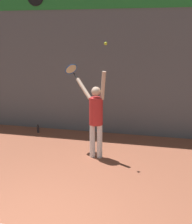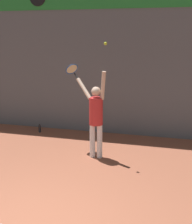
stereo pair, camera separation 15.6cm
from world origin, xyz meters
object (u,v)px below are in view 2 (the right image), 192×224
tennis_racket (72,70)px  tennis_ball (105,44)px  tennis_player (96,115)px  water_bottle (40,129)px

tennis_racket → tennis_ball: (0.99, -0.63, 0.65)m
tennis_player → tennis_ball: (0.25, -0.13, 1.62)m
tennis_racket → water_bottle: tennis_racket is taller
tennis_racket → tennis_ball: 1.34m
tennis_player → water_bottle: 2.74m
tennis_player → tennis_ball: size_ratio=30.07×
tennis_ball → water_bottle: tennis_ball is taller
tennis_player → tennis_ball: tennis_ball is taller
tennis_ball → water_bottle: bearing=146.9°
tennis_racket → tennis_ball: size_ratio=6.14×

